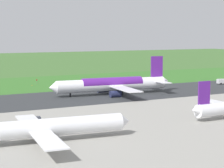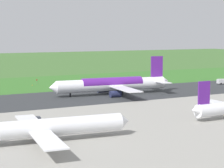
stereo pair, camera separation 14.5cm
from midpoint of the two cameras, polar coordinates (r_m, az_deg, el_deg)
name	(u,v)px [view 2 (the right image)]	position (r m, az deg, el deg)	size (l,w,h in m)	color
ground_plane	(128,93)	(178.16, 2.20, -1.30)	(800.00, 800.00, 0.00)	#3D662D
runway_asphalt	(128,93)	(178.15, 2.20, -1.29)	(600.00, 39.90, 0.06)	#2D3033
grass_verge_foreground	(84,82)	(218.89, -3.80, 0.23)	(600.00, 80.00, 0.04)	#346B27
airliner_main	(113,84)	(174.08, 0.14, -0.04)	(54.14, 44.39, 15.88)	white
airliner_parked_far	(40,128)	(98.80, -9.82, -5.96)	(45.22, 37.07, 13.20)	white
service_truck_baggage	(222,81)	(217.71, 14.96, 0.34)	(6.06, 3.06, 2.65)	silver
service_car_followme	(38,119)	(122.01, -10.19, -4.83)	(2.42, 4.43, 1.62)	gray
no_stopping_sign	(37,81)	(214.27, -10.29, 0.37)	(0.60, 0.10, 2.39)	slate
traffic_cone_orange	(32,85)	(208.52, -10.92, -0.14)	(0.40, 0.40, 0.55)	orange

